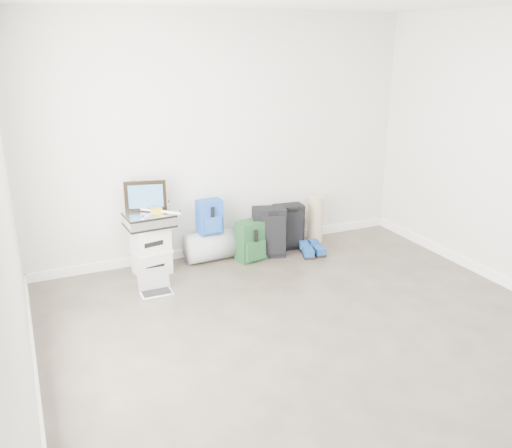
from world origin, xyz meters
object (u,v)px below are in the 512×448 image
briefcase (149,220)px  large_suitcase (269,232)px  duffel_bag (210,246)px  laptop (155,287)px  carry_on (288,227)px  boxes_stack (151,250)px

briefcase → large_suitcase: briefcase is taller
duffel_bag → laptop: bearing=-146.1°
duffel_bag → laptop: (-0.78, -0.56, -0.11)m
large_suitcase → carry_on: (0.31, 0.12, -0.02)m
briefcase → duffel_bag: size_ratio=0.89×
laptop → briefcase: bearing=80.4°
boxes_stack → large_suitcase: bearing=-14.9°
boxes_stack → large_suitcase: large_suitcase is taller
boxes_stack → carry_on: size_ratio=0.98×
briefcase → large_suitcase: bearing=-6.7°
carry_on → laptop: bearing=-157.9°
briefcase → duffel_bag: 0.82m
duffel_bag → carry_on: bearing=-4.4°
carry_on → laptop: size_ratio=1.69×
carry_on → large_suitcase: bearing=-153.3°
duffel_bag → large_suitcase: large_suitcase is taller
large_suitcase → laptop: bearing=-146.9°
boxes_stack → laptop: size_ratio=1.66×
boxes_stack → duffel_bag: 0.70m
briefcase → carry_on: briefcase is taller
duffel_bag → carry_on: size_ratio=1.00×
briefcase → large_suitcase: (1.36, -0.08, -0.31)m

